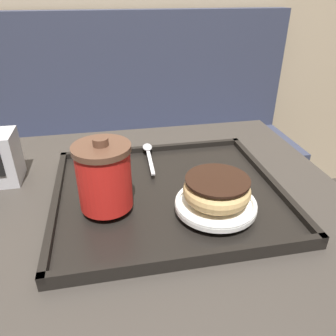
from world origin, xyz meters
The scene contains 7 objects.
booth_bench centered at (0.06, 0.87, 0.32)m, with size 1.43×0.44×1.00m.
cafe_table centered at (0.00, 0.00, 0.54)m, with size 0.77×0.74×0.73m.
serving_tray centered at (0.03, 0.02, 0.73)m, with size 0.43×0.38×0.02m.
coffee_cup_front centered at (-0.08, -0.02, 0.81)m, with size 0.10×0.10×0.13m.
plate_with_chocolate_donut centered at (0.10, -0.06, 0.76)m, with size 0.14×0.14×0.01m.
donut_chocolate_glazed centered at (0.10, -0.06, 0.79)m, with size 0.11×0.11×0.04m.
spoon centered at (0.01, 0.16, 0.76)m, with size 0.02×0.14×0.01m.
Camera 1 is at (-0.07, -0.50, 1.08)m, focal length 35.00 mm.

